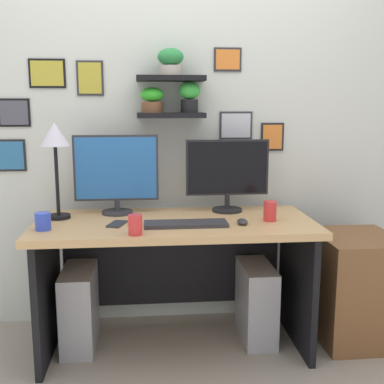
{
  "coord_description": "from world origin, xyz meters",
  "views": [
    {
      "loc": [
        -0.15,
        -2.56,
        1.38
      ],
      "look_at": [
        0.1,
        0.05,
        0.9
      ],
      "focal_mm": 44.58,
      "sensor_mm": 36.0,
      "label": 1
    }
  ],
  "objects_px": {
    "desk": "(175,255)",
    "water_cup": "(270,211)",
    "coffee_mug": "(43,221)",
    "monitor_right": "(227,172)",
    "pen_cup": "(135,225)",
    "cell_phone": "(117,224)",
    "monitor_left": "(116,172)",
    "keyboard": "(186,224)",
    "computer_mouse": "(242,222)",
    "desk_lamp": "(55,143)",
    "drawer_cabinet": "(355,287)",
    "computer_tower_right": "(256,302)",
    "computer_tower_left": "(80,308)"
  },
  "relations": [
    {
      "from": "coffee_mug",
      "to": "pen_cup",
      "type": "relative_size",
      "value": 0.9
    },
    {
      "from": "desk",
      "to": "cell_phone",
      "type": "bearing_deg",
      "value": -159.39
    },
    {
      "from": "monitor_left",
      "to": "pen_cup",
      "type": "relative_size",
      "value": 4.89
    },
    {
      "from": "drawer_cabinet",
      "to": "computer_tower_right",
      "type": "relative_size",
      "value": 1.4
    },
    {
      "from": "desk",
      "to": "drawer_cabinet",
      "type": "bearing_deg",
      "value": -2.33
    },
    {
      "from": "computer_mouse",
      "to": "coffee_mug",
      "type": "distance_m",
      "value": 1.04
    },
    {
      "from": "keyboard",
      "to": "computer_tower_right",
      "type": "height_order",
      "value": "keyboard"
    },
    {
      "from": "monitor_right",
      "to": "pen_cup",
      "type": "xyz_separation_m",
      "value": [
        -0.54,
        -0.49,
        -0.19
      ]
    },
    {
      "from": "computer_mouse",
      "to": "pen_cup",
      "type": "relative_size",
      "value": 0.9
    },
    {
      "from": "drawer_cabinet",
      "to": "computer_tower_right",
      "type": "bearing_deg",
      "value": 174.44
    },
    {
      "from": "drawer_cabinet",
      "to": "computer_tower_left",
      "type": "height_order",
      "value": "drawer_cabinet"
    },
    {
      "from": "coffee_mug",
      "to": "desk",
      "type": "bearing_deg",
      "value": 15.23
    },
    {
      "from": "computer_mouse",
      "to": "drawer_cabinet",
      "type": "height_order",
      "value": "computer_mouse"
    },
    {
      "from": "monitor_right",
      "to": "pen_cup",
      "type": "relative_size",
      "value": 4.94
    },
    {
      "from": "drawer_cabinet",
      "to": "keyboard",
      "type": "bearing_deg",
      "value": -172.87
    },
    {
      "from": "monitor_left",
      "to": "water_cup",
      "type": "xyz_separation_m",
      "value": [
        0.85,
        -0.27,
        -0.19
      ]
    },
    {
      "from": "cell_phone",
      "to": "water_cup",
      "type": "xyz_separation_m",
      "value": [
        0.83,
        0.01,
        0.05
      ]
    },
    {
      "from": "monitor_left",
      "to": "keyboard",
      "type": "relative_size",
      "value": 1.11
    },
    {
      "from": "desk",
      "to": "monitor_right",
      "type": "bearing_deg",
      "value": 26.6
    },
    {
      "from": "desk",
      "to": "keyboard",
      "type": "distance_m",
      "value": 0.29
    },
    {
      "from": "coffee_mug",
      "to": "drawer_cabinet",
      "type": "bearing_deg",
      "value": 4.66
    },
    {
      "from": "monitor_left",
      "to": "computer_tower_left",
      "type": "relative_size",
      "value": 1.06
    },
    {
      "from": "pen_cup",
      "to": "computer_tower_right",
      "type": "xyz_separation_m",
      "value": [
        0.7,
        0.34,
        -0.57
      ]
    },
    {
      "from": "monitor_left",
      "to": "computer_mouse",
      "type": "relative_size",
      "value": 5.43
    },
    {
      "from": "monitor_left",
      "to": "desk_lamp",
      "type": "xyz_separation_m",
      "value": [
        -0.32,
        -0.1,
        0.18
      ]
    },
    {
      "from": "drawer_cabinet",
      "to": "monitor_right",
      "type": "bearing_deg",
      "value": 164.33
    },
    {
      "from": "monitor_right",
      "to": "drawer_cabinet",
      "type": "bearing_deg",
      "value": -15.67
    },
    {
      "from": "desk",
      "to": "desk_lamp",
      "type": "height_order",
      "value": "desk_lamp"
    },
    {
      "from": "coffee_mug",
      "to": "computer_tower_left",
      "type": "xyz_separation_m",
      "value": [
        0.13,
        0.2,
        -0.57
      ]
    },
    {
      "from": "desk",
      "to": "computer_tower_left",
      "type": "distance_m",
      "value": 0.63
    },
    {
      "from": "monitor_right",
      "to": "pen_cup",
      "type": "height_order",
      "value": "monitor_right"
    },
    {
      "from": "cell_phone",
      "to": "coffee_mug",
      "type": "height_order",
      "value": "coffee_mug"
    },
    {
      "from": "desk_lamp",
      "to": "coffee_mug",
      "type": "height_order",
      "value": "desk_lamp"
    },
    {
      "from": "computer_tower_right",
      "to": "water_cup",
      "type": "bearing_deg",
      "value": -73.23
    },
    {
      "from": "keyboard",
      "to": "cell_phone",
      "type": "height_order",
      "value": "keyboard"
    },
    {
      "from": "monitor_right",
      "to": "computer_mouse",
      "type": "distance_m",
      "value": 0.4
    },
    {
      "from": "monitor_right",
      "to": "water_cup",
      "type": "bearing_deg",
      "value": -54.28
    },
    {
      "from": "coffee_mug",
      "to": "drawer_cabinet",
      "type": "height_order",
      "value": "coffee_mug"
    },
    {
      "from": "desk",
      "to": "computer_tower_left",
      "type": "height_order",
      "value": "desk"
    },
    {
      "from": "coffee_mug",
      "to": "computer_mouse",
      "type": "bearing_deg",
      "value": 0.87
    },
    {
      "from": "monitor_left",
      "to": "keyboard",
      "type": "xyz_separation_m",
      "value": [
        0.38,
        -0.33,
        -0.23
      ]
    },
    {
      "from": "water_cup",
      "to": "computer_tower_left",
      "type": "xyz_separation_m",
      "value": [
        -1.07,
        0.12,
        -0.58
      ]
    },
    {
      "from": "coffee_mug",
      "to": "drawer_cabinet",
      "type": "relative_size",
      "value": 0.14
    },
    {
      "from": "monitor_right",
      "to": "water_cup",
      "type": "height_order",
      "value": "monitor_right"
    },
    {
      "from": "desk",
      "to": "pen_cup",
      "type": "relative_size",
      "value": 15.38
    },
    {
      "from": "drawer_cabinet",
      "to": "computer_tower_left",
      "type": "relative_size",
      "value": 1.38
    },
    {
      "from": "monitor_left",
      "to": "desk_lamp",
      "type": "relative_size",
      "value": 0.91
    },
    {
      "from": "desk_lamp",
      "to": "computer_mouse",
      "type": "bearing_deg",
      "value": -13.18
    },
    {
      "from": "water_cup",
      "to": "computer_tower_right",
      "type": "relative_size",
      "value": 0.24
    },
    {
      "from": "desk",
      "to": "water_cup",
      "type": "xyz_separation_m",
      "value": [
        0.52,
        -0.11,
        0.27
      ]
    }
  ]
}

